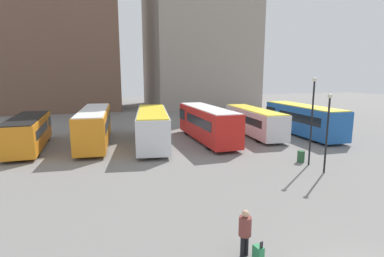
% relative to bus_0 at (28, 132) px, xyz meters
% --- Properties ---
extents(building_block_left, '(20.34, 13.53, 31.47)m').
position_rel_bus_0_xyz_m(building_block_left, '(-0.13, 30.90, 14.23)').
color(building_block_left, brown).
rests_on(building_block_left, ground_plane).
extents(bus_0, '(2.63, 9.58, 2.76)m').
position_rel_bus_0_xyz_m(bus_0, '(0.00, 0.00, 0.00)').
color(bus_0, orange).
rests_on(bus_0, ground_plane).
extents(bus_1, '(3.41, 11.63, 3.22)m').
position_rel_bus_0_xyz_m(bus_1, '(5.47, 0.24, 0.25)').
color(bus_1, orange).
rests_on(bus_1, ground_plane).
extents(bus_2, '(4.49, 11.49, 3.13)m').
position_rel_bus_0_xyz_m(bus_2, '(10.49, -1.58, 0.20)').
color(bus_2, silver).
rests_on(bus_2, ground_plane).
extents(bus_3, '(2.67, 10.86, 3.25)m').
position_rel_bus_0_xyz_m(bus_3, '(15.75, -1.72, 0.26)').
color(bus_3, red).
rests_on(bus_3, ground_plane).
extents(bus_4, '(3.31, 10.75, 2.79)m').
position_rel_bus_0_xyz_m(bus_4, '(21.45, -0.58, 0.02)').
color(bus_4, silver).
rests_on(bus_4, ground_plane).
extents(bus_5, '(3.21, 11.05, 3.16)m').
position_rel_bus_0_xyz_m(bus_5, '(26.35, -2.23, 0.21)').
color(bus_5, '#1E56A3').
rests_on(bus_5, ground_plane).
extents(traveler, '(0.52, 0.52, 1.73)m').
position_rel_bus_0_xyz_m(traveler, '(10.34, -19.70, -0.48)').
color(traveler, black).
rests_on(traveler, ground_plane).
extents(suitcase, '(0.30, 0.41, 0.77)m').
position_rel_bus_0_xyz_m(suitcase, '(10.67, -20.10, -1.23)').
color(suitcase, '#28844C').
rests_on(suitcase, ground_plane).
extents(lamp_post_0, '(0.28, 0.28, 5.15)m').
position_rel_bus_0_xyz_m(lamp_post_0, '(19.60, -13.16, 1.56)').
color(lamp_post_0, black).
rests_on(lamp_post_0, ground_plane).
extents(lamp_post_1, '(0.28, 0.28, 6.13)m').
position_rel_bus_0_xyz_m(lamp_post_1, '(19.83, -11.40, 2.07)').
color(lamp_post_1, black).
rests_on(lamp_post_1, ground_plane).
extents(trash_bin, '(0.52, 0.52, 0.85)m').
position_rel_bus_0_xyz_m(trash_bin, '(19.75, -10.63, -1.08)').
color(trash_bin, '#285633').
rests_on(trash_bin, ground_plane).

